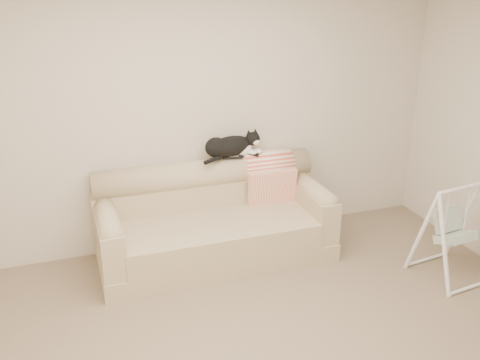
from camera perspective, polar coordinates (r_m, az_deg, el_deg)
The scene contains 7 objects.
room_shell at distance 3.28m, azimuth 4.02°, elevation 2.04°, with size 5.04×4.04×2.60m.
sofa at distance 5.16m, azimuth -2.89°, elevation -4.51°, with size 2.20×0.93×0.90m.
remote_a at distance 5.21m, azimuth -0.69°, elevation 2.46°, with size 0.19×0.08×0.03m.
remote_b at distance 5.27m, azimuth 1.10°, elevation 2.68°, with size 0.17×0.13×0.02m.
tuxedo_cat at distance 5.19m, azimuth -0.96°, elevation 3.64°, with size 0.65×0.35×0.26m.
throw_blanket at distance 5.40m, azimuth 2.92°, elevation 1.06°, with size 0.50×0.38×0.58m.
baby_swing at distance 5.14m, azimuth 21.76°, elevation -5.15°, with size 0.60×0.63×0.88m.
Camera 1 is at (-1.22, -2.83, 2.63)m, focal length 40.00 mm.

